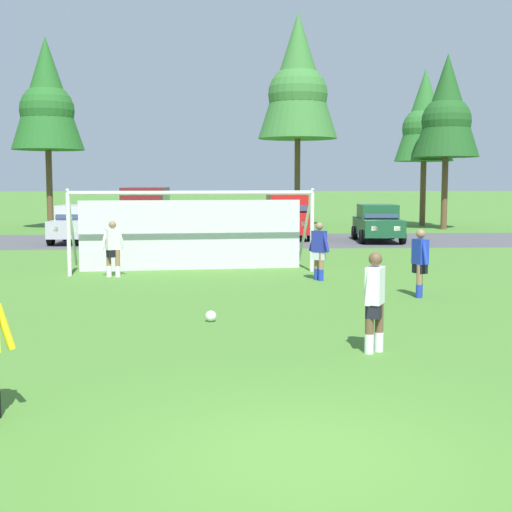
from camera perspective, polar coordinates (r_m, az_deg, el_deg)
name	(u,v)px	position (r m, az deg, el deg)	size (l,w,h in m)	color
ground_plane	(243,270)	(21.97, -1.06, -1.18)	(400.00, 400.00, 0.00)	#477A2D
parking_lot_strip	(234,240)	(33.24, -1.82, 1.28)	(52.00, 8.40, 0.01)	#4C4C51
soccer_ball	(211,316)	(13.95, -3.69, -4.91)	(0.22, 0.22, 0.22)	white
soccer_goal	(192,229)	(21.93, -5.24, 2.18)	(7.56, 2.63, 2.57)	white
player_striker_near	(375,302)	(11.47, 9.64, -3.75)	(0.48, 0.65, 1.64)	brown
player_midfield_center	(113,249)	(20.79, -11.58, 0.57)	(0.72, 0.40, 1.64)	#936B4C
player_defender_far	(319,251)	(19.75, 5.16, 0.39)	(0.56, 0.60, 1.64)	#936B4C
player_winger_left	(420,263)	(17.23, 13.21, -0.57)	(0.35, 0.75, 1.64)	#936B4C
parked_car_slot_far_left	(78,224)	(32.99, -14.28, 2.58)	(2.19, 4.28, 1.72)	#B2B2BC
parked_car_slot_left	(146,213)	(32.53, -8.93, 3.46)	(2.28, 4.85, 2.52)	maroon
parked_car_slot_center_left	(214,222)	(33.48, -3.41, 2.80)	(2.28, 4.33, 1.72)	navy
parked_car_slot_center	(287,216)	(34.37, 2.53, 3.28)	(2.19, 4.63, 2.16)	red
parked_car_slot_center_right	(378,223)	(33.12, 9.89, 2.69)	(2.24, 4.30, 1.72)	#194C2D
tree_mid_left	(47,97)	(43.58, -16.69, 12.28)	(4.19, 4.19, 11.18)	brown
tree_center_back	(298,80)	(44.38, 3.44, 14.10)	(4.90, 4.90, 13.08)	brown
tree_mid_right	(425,118)	(45.58, 13.59, 10.84)	(3.66, 3.66, 9.77)	brown
tree_right_edge	(447,109)	(42.77, 15.29, 11.46)	(3.80, 3.80, 10.12)	brown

